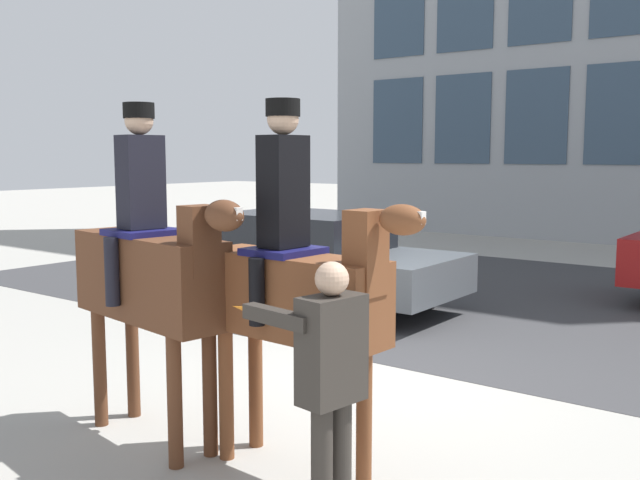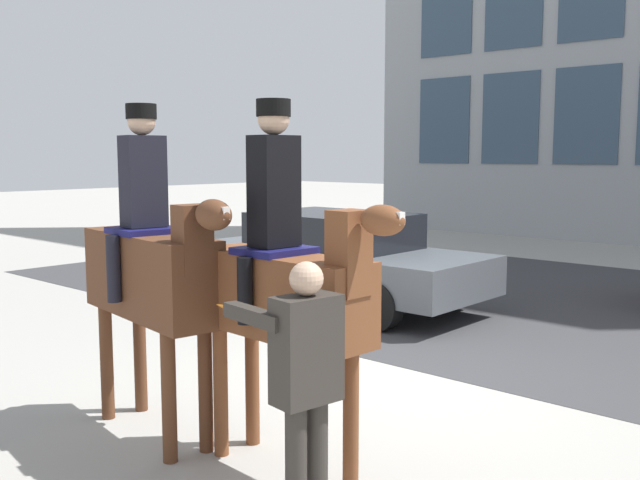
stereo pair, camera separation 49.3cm
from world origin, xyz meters
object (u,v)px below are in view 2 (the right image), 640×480
mounted_horse_companion (285,284)px  pedestrian_bystander (304,377)px  mounted_horse_lead (152,267)px  street_car_near_lane (337,257)px

mounted_horse_companion → pedestrian_bystander: bearing=-35.0°
mounted_horse_companion → mounted_horse_lead: bearing=-166.8°
street_car_near_lane → mounted_horse_lead: bearing=-65.7°
mounted_horse_lead → mounted_horse_companion: bearing=19.0°
mounted_horse_lead → street_car_near_lane: bearing=123.4°
pedestrian_bystander → street_car_near_lane: bearing=-42.2°
mounted_horse_lead → mounted_horse_companion: (1.26, 0.22, -0.01)m
street_car_near_lane → mounted_horse_companion: bearing=-53.3°
mounted_horse_lead → street_car_near_lane: 5.37m
mounted_horse_lead → pedestrian_bystander: 2.02m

